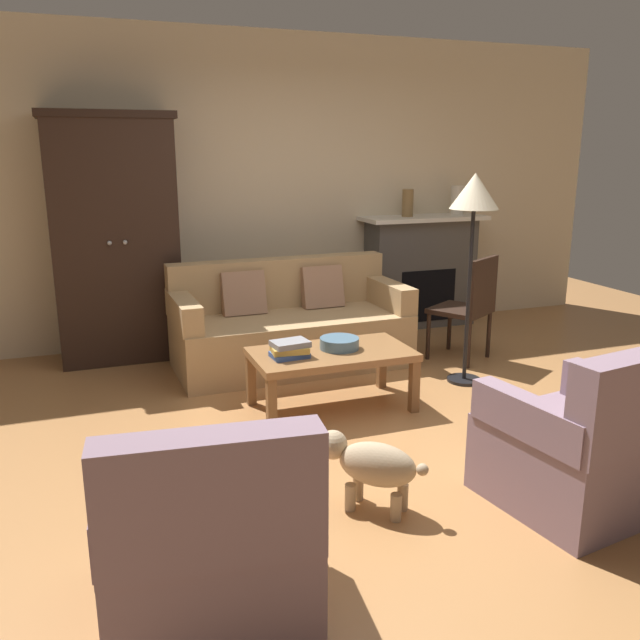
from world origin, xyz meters
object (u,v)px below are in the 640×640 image
at_px(armoire, 115,239).
at_px(fruit_bowl, 339,343).
at_px(armchair_near_left, 209,545).
at_px(floor_lamp, 474,204).
at_px(armchair_near_right, 583,448).
at_px(mantel_vase_cream, 457,200).
at_px(dog, 371,464).
at_px(couch, 289,328).
at_px(side_chair_wooden, 470,302).
at_px(coffee_table, 332,358).
at_px(book_stack, 290,349).
at_px(mantel_vase_bronze, 408,203).
at_px(fireplace, 420,270).

xyz_separation_m(armoire, fruit_bowl, (1.35, -1.70, -0.58)).
xyz_separation_m(armchair_near_left, floor_lamp, (2.39, 1.98, 1.06)).
relative_size(armchair_near_left, armchair_near_right, 1.00).
xyz_separation_m(mantel_vase_cream, dog, (-2.35, -3.10, -1.02)).
distance_m(fruit_bowl, armchair_near_right, 1.81).
distance_m(armchair_near_right, floor_lamp, 2.14).
relative_size(mantel_vase_cream, armchair_near_left, 0.33).
height_order(couch, side_chair_wooden, side_chair_wooden).
relative_size(coffee_table, side_chair_wooden, 1.22).
relative_size(armoire, armchair_near_left, 2.34).
bearing_deg(book_stack, couch, 72.51).
xyz_separation_m(couch, mantel_vase_bronze, (1.47, 0.75, 0.94)).
relative_size(coffee_table, dog, 2.40).
bearing_deg(dog, mantel_vase_bronze, 60.00).
bearing_deg(couch, dog, -97.88).
height_order(coffee_table, armchair_near_right, armchair_near_right).
bearing_deg(fruit_bowl, mantel_vase_cream, 41.56).
height_order(mantel_vase_cream, dog, mantel_vase_cream).
height_order(book_stack, armchair_near_right, armchair_near_right).
distance_m(book_stack, armchair_near_left, 2.01).
bearing_deg(side_chair_wooden, fireplace, 81.37).
xyz_separation_m(armoire, coffee_table, (1.28, -1.73, -0.67)).
xyz_separation_m(book_stack, side_chair_wooden, (1.80, 0.64, 0.04)).
xyz_separation_m(coffee_table, mantel_vase_cream, (2.05, 1.79, 0.90)).
bearing_deg(armchair_near_left, coffee_table, 56.50).
height_order(mantel_vase_bronze, armchair_near_right, mantel_vase_bronze).
height_order(fireplace, floor_lamp, floor_lamp).
height_order(coffee_table, armchair_near_left, armchair_near_left).
distance_m(coffee_table, mantel_vase_bronze, 2.49).
bearing_deg(coffee_table, couch, 88.60).
bearing_deg(armchair_near_right, side_chair_wooden, 71.00).
distance_m(coffee_table, mantel_vase_cream, 2.87).
xyz_separation_m(coffee_table, armchair_near_right, (0.71, -1.65, -0.05)).
xyz_separation_m(fireplace, armchair_near_right, (-0.96, -3.46, -0.25)).
bearing_deg(mantel_vase_cream, armchair_near_left, -132.05).
distance_m(armoire, couch, 1.64).
xyz_separation_m(coffee_table, armchair_near_left, (-1.21, -1.83, -0.05)).
relative_size(mantel_vase_cream, side_chair_wooden, 0.32).
height_order(side_chair_wooden, floor_lamp, floor_lamp).
relative_size(fireplace, mantel_vase_cream, 4.35).
relative_size(fruit_bowl, mantel_vase_bronze, 1.03).
relative_size(armoire, armchair_near_right, 2.34).
distance_m(mantel_vase_cream, armchair_near_left, 4.96).
relative_size(fireplace, armchair_near_right, 1.43).
bearing_deg(couch, armchair_near_right, -75.63).
xyz_separation_m(fireplace, couch, (-1.65, -0.77, -0.25)).
height_order(armoire, fruit_bowl, armoire).
bearing_deg(fruit_bowl, fireplace, 47.94).
bearing_deg(couch, armoire, 152.08).
distance_m(armoire, book_stack, 2.09).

